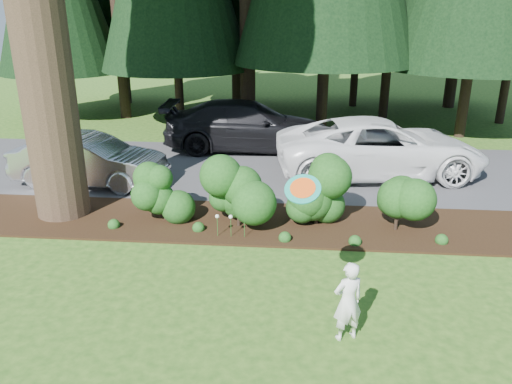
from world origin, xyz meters
TOP-DOWN VIEW (x-y plane):
  - ground at (0.00, 0.00)m, footprint 80.00×80.00m
  - mulch_bed at (0.00, 3.25)m, footprint 16.00×2.50m
  - driveway at (0.00, 7.50)m, footprint 22.00×6.00m
  - shrub_row at (0.77, 3.14)m, footprint 6.53×1.60m
  - lily_cluster at (-0.30, 2.40)m, footprint 0.69×0.09m
  - car_silver_wagon at (-4.81, 5.58)m, footprint 4.47×1.91m
  - car_white_suv at (3.57, 7.20)m, footprint 6.52×3.66m
  - car_dark_suv at (-0.69, 9.80)m, footprint 6.06×2.73m
  - child at (1.95, -0.98)m, footprint 0.56×0.48m
  - frisbee at (1.22, -0.89)m, footprint 0.56×0.45m

SIDE VIEW (x-z plane):
  - ground at x=0.00m, z-range 0.00..0.00m
  - driveway at x=0.00m, z-range 0.00..0.03m
  - mulch_bed at x=0.00m, z-range 0.00..0.05m
  - lily_cluster at x=-0.30m, z-range 0.21..0.78m
  - child at x=1.95m, z-range 0.00..1.31m
  - car_silver_wagon at x=-4.81m, z-range 0.03..1.46m
  - shrub_row at x=0.77m, z-range 0.00..1.61m
  - car_white_suv at x=3.57m, z-range 0.03..1.75m
  - car_dark_suv at x=-0.69m, z-range 0.03..1.75m
  - frisbee at x=1.22m, z-range 2.22..2.59m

